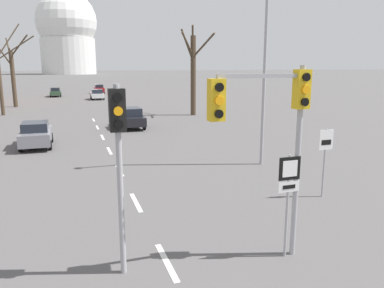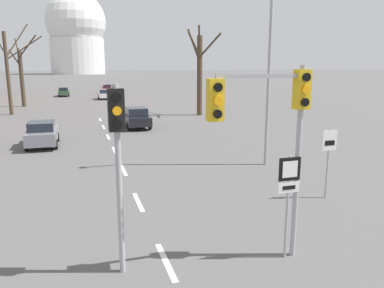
{
  "view_description": "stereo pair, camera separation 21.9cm",
  "coord_description": "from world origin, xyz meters",
  "px_view_note": "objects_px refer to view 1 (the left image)",
  "views": [
    {
      "loc": [
        -2.15,
        -1.9,
        4.95
      ],
      "look_at": [
        0.89,
        7.27,
        2.92
      ],
      "focal_mm": 35.0,
      "sensor_mm": 36.0,
      "label": 1
    },
    {
      "loc": [
        -1.94,
        -1.96,
        4.95
      ],
      "look_at": [
        0.89,
        7.27,
        2.92
      ],
      "focal_mm": 35.0,
      "sensor_mm": 36.0,
      "label": 2
    }
  ],
  "objects_px": {
    "sedan_near_left": "(55,92)",
    "sedan_mid_centre": "(97,94)",
    "street_lamp_right": "(259,44)",
    "sedan_far_left": "(99,89)",
    "sedan_near_right": "(36,134)",
    "traffic_signal_centre_tall": "(119,145)",
    "route_sign_post": "(288,188)",
    "sedan_far_right": "(130,118)",
    "traffic_signal_near_right": "(272,115)",
    "speed_limit_sign": "(325,151)"
  },
  "relations": [
    {
      "from": "sedan_near_left",
      "to": "sedan_mid_centre",
      "type": "distance_m",
      "value": 9.67
    },
    {
      "from": "traffic_signal_centre_tall",
      "to": "sedan_near_left",
      "type": "bearing_deg",
      "value": 92.89
    },
    {
      "from": "sedan_near_left",
      "to": "sedan_mid_centre",
      "type": "height_order",
      "value": "sedan_mid_centre"
    },
    {
      "from": "sedan_far_left",
      "to": "sedan_near_right",
      "type": "bearing_deg",
      "value": -99.31
    },
    {
      "from": "traffic_signal_centre_tall",
      "to": "street_lamp_right",
      "type": "xyz_separation_m",
      "value": [
        7.83,
        8.11,
        2.78
      ]
    },
    {
      "from": "speed_limit_sign",
      "to": "sedan_mid_centre",
      "type": "xyz_separation_m",
      "value": [
        -4.87,
        46.17,
        -1.05
      ]
    },
    {
      "from": "traffic_signal_centre_tall",
      "to": "sedan_far_left",
      "type": "relative_size",
      "value": 1.01
    },
    {
      "from": "traffic_signal_near_right",
      "to": "speed_limit_sign",
      "type": "xyz_separation_m",
      "value": [
        4.4,
        3.5,
        -1.97
      ]
    },
    {
      "from": "sedan_near_left",
      "to": "sedan_far_left",
      "type": "bearing_deg",
      "value": 35.77
    },
    {
      "from": "speed_limit_sign",
      "to": "sedan_far_right",
      "type": "distance_m",
      "value": 19.11
    },
    {
      "from": "speed_limit_sign",
      "to": "sedan_near_right",
      "type": "height_order",
      "value": "speed_limit_sign"
    },
    {
      "from": "sedan_near_left",
      "to": "sedan_far_right",
      "type": "distance_m",
      "value": 35.75
    },
    {
      "from": "sedan_near_right",
      "to": "sedan_far_right",
      "type": "distance_m",
      "value": 8.61
    },
    {
      "from": "route_sign_post",
      "to": "speed_limit_sign",
      "type": "xyz_separation_m",
      "value": [
        3.86,
        3.56,
        -0.08
      ]
    },
    {
      "from": "route_sign_post",
      "to": "sedan_far_left",
      "type": "height_order",
      "value": "route_sign_post"
    },
    {
      "from": "street_lamp_right",
      "to": "traffic_signal_centre_tall",
      "type": "bearing_deg",
      "value": -134.0
    },
    {
      "from": "sedan_near_right",
      "to": "sedan_mid_centre",
      "type": "height_order",
      "value": "sedan_near_right"
    },
    {
      "from": "street_lamp_right",
      "to": "sedan_far_left",
      "type": "xyz_separation_m",
      "value": [
        -3.35,
        53.92,
        -5.15
      ]
    },
    {
      "from": "speed_limit_sign",
      "to": "sedan_near_right",
      "type": "relative_size",
      "value": 0.66
    },
    {
      "from": "traffic_signal_centre_tall",
      "to": "route_sign_post",
      "type": "height_order",
      "value": "traffic_signal_centre_tall"
    },
    {
      "from": "traffic_signal_centre_tall",
      "to": "sedan_near_right",
      "type": "xyz_separation_m",
      "value": [
        -3.04,
        16.21,
        -2.4
      ]
    },
    {
      "from": "sedan_far_left",
      "to": "sedan_far_right",
      "type": "bearing_deg",
      "value": -91.13
    },
    {
      "from": "sedan_far_left",
      "to": "speed_limit_sign",
      "type": "bearing_deg",
      "value": -86.55
    },
    {
      "from": "sedan_near_left",
      "to": "sedan_far_left",
      "type": "height_order",
      "value": "sedan_far_left"
    },
    {
      "from": "sedan_far_right",
      "to": "sedan_near_left",
      "type": "bearing_deg",
      "value": 100.54
    },
    {
      "from": "street_lamp_right",
      "to": "sedan_mid_centre",
      "type": "bearing_deg",
      "value": 96.48
    },
    {
      "from": "traffic_signal_near_right",
      "to": "sedan_far_left",
      "type": "distance_m",
      "value": 62.6
    },
    {
      "from": "route_sign_post",
      "to": "sedan_mid_centre",
      "type": "bearing_deg",
      "value": 91.16
    },
    {
      "from": "route_sign_post",
      "to": "speed_limit_sign",
      "type": "relative_size",
      "value": 1.03
    },
    {
      "from": "speed_limit_sign",
      "to": "sedan_near_left",
      "type": "bearing_deg",
      "value": 101.46
    },
    {
      "from": "traffic_signal_centre_tall",
      "to": "street_lamp_right",
      "type": "bearing_deg",
      "value": 46.0
    },
    {
      "from": "traffic_signal_near_right",
      "to": "sedan_far_right",
      "type": "bearing_deg",
      "value": 89.89
    },
    {
      "from": "traffic_signal_near_right",
      "to": "traffic_signal_centre_tall",
      "type": "distance_m",
      "value": 3.72
    },
    {
      "from": "route_sign_post",
      "to": "sedan_far_right",
      "type": "bearing_deg",
      "value": 91.27
    },
    {
      "from": "route_sign_post",
      "to": "sedan_far_left",
      "type": "relative_size",
      "value": 0.61
    },
    {
      "from": "street_lamp_right",
      "to": "sedan_far_right",
      "type": "relative_size",
      "value": 2.3
    },
    {
      "from": "speed_limit_sign",
      "to": "sedan_far_left",
      "type": "xyz_separation_m",
      "value": [
        -3.56,
        59.02,
        -0.99
      ]
    },
    {
      "from": "traffic_signal_near_right",
      "to": "sedan_far_left",
      "type": "height_order",
      "value": "traffic_signal_near_right"
    },
    {
      "from": "sedan_near_right",
      "to": "speed_limit_sign",
      "type": "bearing_deg",
      "value": -50.02
    },
    {
      "from": "sedan_far_left",
      "to": "sedan_far_right",
      "type": "height_order",
      "value": "sedan_far_right"
    },
    {
      "from": "traffic_signal_near_right",
      "to": "traffic_signal_centre_tall",
      "type": "height_order",
      "value": "traffic_signal_near_right"
    },
    {
      "from": "street_lamp_right",
      "to": "sedan_far_left",
      "type": "distance_m",
      "value": 54.27
    },
    {
      "from": "sedan_mid_centre",
      "to": "sedan_far_left",
      "type": "relative_size",
      "value": 0.85
    },
    {
      "from": "traffic_signal_near_right",
      "to": "sedan_far_left",
      "type": "relative_size",
      "value": 1.11
    },
    {
      "from": "traffic_signal_centre_tall",
      "to": "traffic_signal_near_right",
      "type": "bearing_deg",
      "value": -7.76
    },
    {
      "from": "sedan_far_left",
      "to": "traffic_signal_centre_tall",
      "type": "bearing_deg",
      "value": -94.13
    },
    {
      "from": "street_lamp_right",
      "to": "sedan_far_right",
      "type": "distance_m",
      "value": 15.01
    },
    {
      "from": "sedan_near_right",
      "to": "sedan_mid_centre",
      "type": "xyz_separation_m",
      "value": [
        6.2,
        32.97,
        -0.04
      ]
    },
    {
      "from": "sedan_near_left",
      "to": "sedan_far_right",
      "type": "height_order",
      "value": "sedan_far_right"
    },
    {
      "from": "traffic_signal_near_right",
      "to": "sedan_mid_centre",
      "type": "distance_m",
      "value": 49.77
    }
  ]
}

